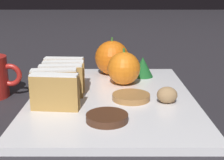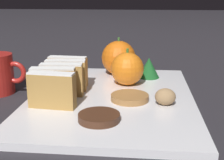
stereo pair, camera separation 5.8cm
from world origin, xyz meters
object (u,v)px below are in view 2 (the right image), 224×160
at_px(orange_far, 127,69).
at_px(chocolate_cookie, 99,117).
at_px(walnut, 165,97).
at_px(orange_near, 119,58).

height_order(orange_far, chocolate_cookie, orange_far).
relative_size(orange_far, walnut, 2.14).
xyz_separation_m(orange_near, walnut, (0.09, -0.20, -0.03)).
bearing_deg(orange_far, chocolate_cookie, -99.37).
height_order(orange_near, orange_far, orange_near).
relative_size(orange_near, chocolate_cookie, 1.36).
distance_m(orange_far, walnut, 0.14).
bearing_deg(chocolate_cookie, orange_near, 88.05).
relative_size(walnut, chocolate_cookie, 0.56).
bearing_deg(walnut, chocolate_cookie, -142.63).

